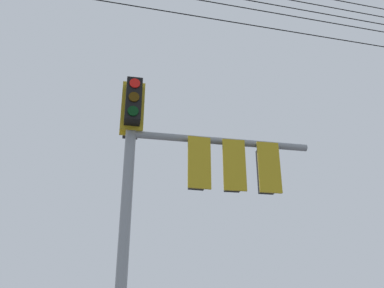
{
  "coord_description": "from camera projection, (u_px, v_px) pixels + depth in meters",
  "views": [
    {
      "loc": [
        3.15,
        5.6,
        2.05
      ],
      "look_at": [
        -1.93,
        -0.22,
        5.55
      ],
      "focal_mm": 40.76,
      "sensor_mm": 36.0,
      "label": 1
    }
  ],
  "objects": [
    {
      "name": "signal_mast_assembly",
      "position": [
        176.0,
        178.0,
        8.12
      ],
      "size": [
        3.47,
        2.34,
        6.73
      ],
      "color": "gray",
      "rests_on": "ground"
    }
  ]
}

